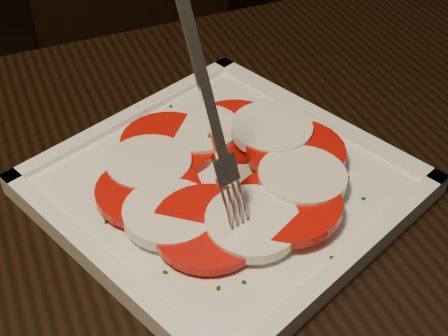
{
  "coord_description": "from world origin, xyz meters",
  "views": [
    {
      "loc": [
        -0.47,
        -0.19,
        1.13
      ],
      "look_at": [
        -0.3,
        0.17,
        0.78
      ],
      "focal_mm": 50.0,
      "sensor_mm": 36.0,
      "label": 1
    }
  ],
  "objects_px": {
    "table": "(309,311)",
    "plate": "(224,187)",
    "chair": "(157,34)",
    "fork": "(204,107)"
  },
  "relations": [
    {
      "from": "table",
      "to": "plate",
      "type": "height_order",
      "value": "plate"
    },
    {
      "from": "chair",
      "to": "plate",
      "type": "bearing_deg",
      "value": -109.95
    },
    {
      "from": "table",
      "to": "plate",
      "type": "relative_size",
      "value": 4.4
    },
    {
      "from": "table",
      "to": "chair",
      "type": "distance_m",
      "value": 0.77
    },
    {
      "from": "table",
      "to": "chair",
      "type": "xyz_separation_m",
      "value": [
        0.12,
        0.75,
        -0.12
      ]
    },
    {
      "from": "chair",
      "to": "fork",
      "type": "relative_size",
      "value": 5.6
    },
    {
      "from": "table",
      "to": "chair",
      "type": "height_order",
      "value": "chair"
    },
    {
      "from": "chair",
      "to": "fork",
      "type": "bearing_deg",
      "value": -111.64
    },
    {
      "from": "table",
      "to": "chair",
      "type": "bearing_deg",
      "value": 80.93
    },
    {
      "from": "table",
      "to": "fork",
      "type": "bearing_deg",
      "value": 144.47
    }
  ]
}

